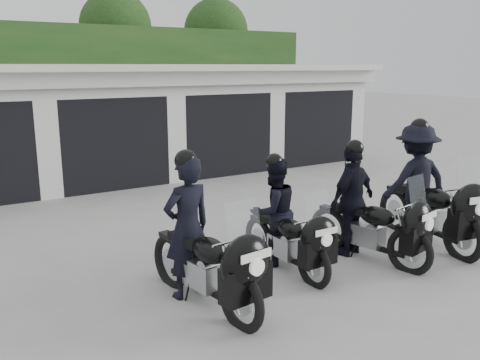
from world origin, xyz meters
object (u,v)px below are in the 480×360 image
police_bike_d (423,188)px  police_bike_a (202,244)px  police_bike_b (280,220)px  police_bike_c (362,207)px

police_bike_d → police_bike_a: bearing=-167.3°
police_bike_b → police_bike_a: bearing=-163.7°
police_bike_d → police_bike_b: bearing=-175.6°
police_bike_a → police_bike_b: police_bike_a is taller
police_bike_a → police_bike_d: size_ratio=0.94×
police_bike_a → police_bike_c: (2.85, 0.14, 0.01)m
police_bike_c → police_bike_d: (1.44, 0.03, 0.11)m
police_bike_b → police_bike_d: bearing=-6.4°
police_bike_d → police_bike_c: bearing=-168.3°
police_bike_b → police_bike_c: size_ratio=0.93×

